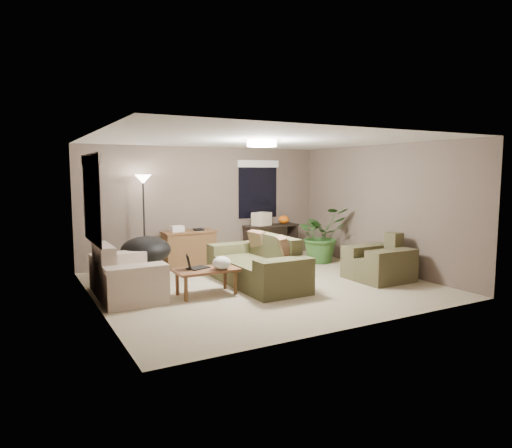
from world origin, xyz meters
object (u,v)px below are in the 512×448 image
loveseat (125,278)px  console_table (271,238)px  cat_scratching_post (369,260)px  armchair (379,264)px  papasan_chair (146,255)px  main_sofa (258,267)px  coffee_table (206,273)px  floor_lamp (143,191)px  houseplant (321,241)px  desk (189,249)px

loveseat → console_table: bearing=25.8°
console_table → cat_scratching_post: bearing=-67.9°
loveseat → armchair: bearing=-14.3°
armchair → papasan_chair: armchair is taller
main_sofa → armchair: same height
main_sofa → papasan_chair: (-1.65, 1.25, 0.17)m
coffee_table → console_table: console_table is taller
papasan_chair → floor_lamp: 1.40m
papasan_chair → houseplant: (3.80, -0.19, 0.01)m
main_sofa → houseplant: (2.16, 1.06, 0.18)m
main_sofa → papasan_chair: size_ratio=2.13×
loveseat → papasan_chair: (0.60, 0.94, 0.17)m
houseplant → floor_lamp: bearing=164.7°
console_table → floor_lamp: bearing=-178.4°
console_table → armchair: bearing=-79.0°
loveseat → console_table: 4.18m
houseplant → cat_scratching_post: 1.26m
desk → console_table: (2.06, 0.14, 0.06)m
houseplant → cat_scratching_post: bearing=-76.8°
floor_lamp → papasan_chair: bearing=-103.7°
armchair → floor_lamp: 4.72m
main_sofa → floor_lamp: floor_lamp is taller
cat_scratching_post → papasan_chair: bearing=161.2°
cat_scratching_post → main_sofa: bearing=176.8°
desk → cat_scratching_post: desk is taller
coffee_table → cat_scratching_post: size_ratio=2.00×
papasan_chair → cat_scratching_post: bearing=-18.8°
coffee_table → console_table: size_ratio=0.77×
coffee_table → floor_lamp: (-0.37, 2.28, 1.24)m
console_table → loveseat: bearing=-154.2°
main_sofa → houseplant: size_ratio=1.82×
main_sofa → floor_lamp: size_ratio=1.15×
coffee_table → armchair: bearing=-10.1°
floor_lamp → main_sofa: bearing=-54.7°
papasan_chair → cat_scratching_post: papasan_chair is taller
main_sofa → console_table: main_sofa is taller
coffee_table → desk: size_ratio=0.91×
coffee_table → floor_lamp: 2.62m
main_sofa → loveseat: bearing=172.1°
floor_lamp → cat_scratching_post: bearing=-29.4°
console_table → desk: bearing=-176.1°
console_table → cat_scratching_post: size_ratio=2.60×
coffee_table → papasan_chair: size_ratio=0.97×
main_sofa → houseplant: bearing=26.2°
houseplant → loveseat: bearing=-170.3°
desk → floor_lamp: (-0.91, 0.06, 1.22)m
desk → papasan_chair: papasan_chair is taller
houseplant → cat_scratching_post: size_ratio=2.41×
cat_scratching_post → loveseat: bearing=174.5°
papasan_chair → loveseat: bearing=-122.5°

